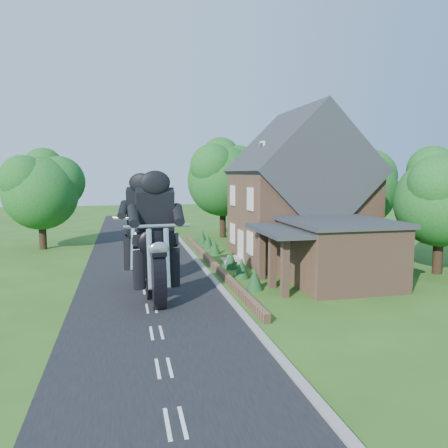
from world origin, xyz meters
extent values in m
plane|color=#295317|center=(0.00, 0.00, 0.00)|extent=(120.00, 120.00, 0.00)
cube|color=black|center=(0.00, 0.00, 0.01)|extent=(7.00, 80.00, 0.02)
cube|color=gray|center=(3.65, 0.00, 0.06)|extent=(0.30, 80.00, 0.12)
cube|color=brown|center=(4.30, 5.00, 0.20)|extent=(0.30, 22.00, 0.40)
cube|color=brown|center=(10.50, 6.00, 3.00)|extent=(8.00, 8.00, 6.00)
cube|color=#262A2E|center=(10.50, 6.00, 6.00)|extent=(8.48, 8.64, 8.48)
cube|color=brown|center=(12.50, 6.00, 9.20)|extent=(0.60, 0.90, 1.60)
cube|color=white|center=(7.90, 6.00, 7.50)|extent=(0.12, 0.80, 0.90)
cube|color=black|center=(7.84, 6.00, 7.50)|extent=(0.04, 0.55, 0.65)
cube|color=white|center=(6.44, 6.00, 1.05)|extent=(0.10, 1.10, 2.10)
cube|color=gray|center=(6.10, 6.00, 0.15)|extent=(0.80, 1.60, 0.30)
cube|color=gray|center=(5.60, 6.00, 0.07)|extent=(0.80, 1.60, 0.15)
cube|color=white|center=(6.44, 3.80, 1.60)|extent=(0.10, 1.10, 1.40)
cube|color=black|center=(6.42, 3.80, 1.60)|extent=(0.04, 0.92, 1.22)
cube|color=white|center=(6.44, 8.20, 1.60)|extent=(0.10, 1.10, 1.40)
cube|color=black|center=(6.42, 8.20, 1.60)|extent=(0.04, 0.92, 1.22)
cube|color=white|center=(6.44, 3.80, 4.30)|extent=(0.10, 1.10, 1.40)
cube|color=black|center=(6.42, 3.80, 4.30)|extent=(0.04, 0.92, 1.22)
cube|color=white|center=(6.44, 8.20, 4.30)|extent=(0.10, 1.10, 1.40)
cube|color=black|center=(6.42, 8.20, 4.30)|extent=(0.04, 0.92, 1.22)
cube|color=brown|center=(10.00, -0.80, 1.60)|extent=(5.00, 5.60, 3.20)
cube|color=#262A2E|center=(10.00, -0.80, 3.32)|extent=(5.30, 5.94, 0.24)
cube|color=#262A2E|center=(6.90, -0.80, 2.95)|extent=(2.60, 5.32, 0.22)
cube|color=brown|center=(6.30, -2.60, 1.40)|extent=(0.35, 0.35, 2.80)
cube|color=brown|center=(6.30, -0.80, 1.40)|extent=(0.35, 0.35, 2.80)
cube|color=brown|center=(6.30, 1.00, 1.40)|extent=(0.35, 0.35, 2.80)
cylinder|color=black|center=(17.00, 0.00, 1.40)|extent=(0.56, 0.56, 2.80)
sphere|color=#164E19|center=(17.00, 0.00, 4.23)|extent=(5.20, 5.20, 5.20)
sphere|color=#164E19|center=(16.09, -0.78, 5.27)|extent=(3.22, 3.22, 3.22)
sphere|color=#164E19|center=(17.10, 1.04, 6.05)|extent=(2.86, 2.86, 2.86)
cylinder|color=black|center=(16.50, 8.50, 1.50)|extent=(0.56, 0.56, 3.00)
sphere|color=#164E19|center=(16.50, 8.50, 4.65)|extent=(6.00, 6.00, 6.00)
sphere|color=#164E19|center=(17.85, 9.10, 5.55)|extent=(4.32, 4.32, 4.32)
sphere|color=#164E19|center=(15.45, 7.60, 5.85)|extent=(3.72, 3.72, 3.72)
sphere|color=#164E19|center=(16.60, 9.70, 6.75)|extent=(3.30, 3.30, 3.30)
cylinder|color=black|center=(14.00, 16.00, 1.80)|extent=(0.56, 0.56, 3.60)
sphere|color=#164E19|center=(14.00, 16.00, 5.58)|extent=(7.20, 7.20, 7.20)
sphere|color=#164E19|center=(15.62, 16.72, 6.66)|extent=(5.18, 5.18, 5.18)
sphere|color=#164E19|center=(12.74, 14.92, 7.02)|extent=(4.46, 4.46, 4.46)
sphere|color=#164E19|center=(14.10, 17.44, 8.10)|extent=(3.96, 3.96, 3.96)
cylinder|color=black|center=(8.00, 17.00, 1.70)|extent=(0.56, 0.56, 3.40)
sphere|color=#164E19|center=(8.00, 17.00, 5.16)|extent=(6.40, 6.40, 6.40)
sphere|color=#164E19|center=(9.44, 17.64, 6.12)|extent=(4.61, 4.61, 4.61)
sphere|color=#164E19|center=(6.88, 16.04, 6.44)|extent=(3.97, 3.97, 3.97)
sphere|color=#164E19|center=(8.10, 18.28, 7.40)|extent=(3.52, 3.52, 3.52)
cylinder|color=black|center=(-7.00, 14.00, 1.40)|extent=(0.56, 0.56, 2.80)
sphere|color=#164E19|center=(-7.00, 14.00, 4.34)|extent=(5.60, 5.60, 5.60)
sphere|color=#164E19|center=(-5.74, 14.56, 5.18)|extent=(4.03, 4.03, 4.03)
sphere|color=#164E19|center=(-7.98, 13.16, 5.46)|extent=(3.47, 3.47, 3.47)
sphere|color=#164E19|center=(-6.90, 15.12, 6.30)|extent=(3.08, 3.08, 3.08)
cone|color=#123919|center=(5.30, -1.00, 0.55)|extent=(0.90, 0.90, 1.10)
cone|color=#123919|center=(5.30, 1.50, 0.55)|extent=(0.90, 0.90, 1.10)
cone|color=#123919|center=(5.30, 4.00, 0.55)|extent=(0.90, 0.90, 1.10)
cone|color=#123919|center=(5.30, 9.00, 0.55)|extent=(0.90, 0.90, 1.10)
cone|color=#123919|center=(5.30, 11.50, 0.55)|extent=(0.90, 0.90, 1.10)
cone|color=#123919|center=(5.30, 14.00, 0.55)|extent=(0.90, 0.90, 1.10)
camera|label=1|loc=(-1.04, -21.67, 5.88)|focal=35.00mm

